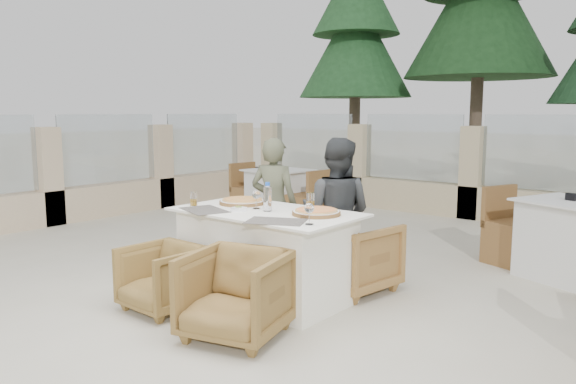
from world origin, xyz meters
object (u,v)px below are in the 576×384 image
Objects in this scene: olive_dish at (239,208)px; armchair_near_right at (236,295)px; armchair_far_left at (285,240)px; armchair_far_right at (353,256)px; water_bottle at (268,197)px; bg_table_a at (278,195)px; wine_glass_centre at (256,198)px; diner_right at (336,214)px; dining_table at (266,255)px; pizza_left at (242,201)px; wine_glass_corner at (309,213)px; diner_left at (274,205)px; armchair_near_left at (163,278)px; beer_glass_right at (310,201)px; bg_table_b at (569,240)px; pizza_right at (316,212)px; beer_glass_left at (194,199)px.

olive_dish is 0.16× the size of armchair_near_right.
armchair_far_left reaches higher than armchair_far_right.
bg_table_a is at bearing 128.51° from water_bottle.
wine_glass_centre is 0.76m from diner_right.
dining_table is 0.60m from pizza_left.
wine_glass_corner is at bearing -20.53° from dining_table.
bg_table_a is at bearing 133.27° from wine_glass_corner.
diner_left reaches higher than dining_table.
wine_glass_centre is 0.75m from diner_left.
diner_right is (0.67, -0.08, 0.36)m from armchair_far_left.
armchair_near_left is at bearing -154.86° from wine_glass_corner.
armchair_far_left is at bearing -172.84° from diner_left.
pizza_left is 0.37m from olive_dish.
wine_glass_centre is (-0.15, 0.02, -0.03)m from water_bottle.
water_bottle is 1.35× the size of wine_glass_centre.
water_bottle is 0.67m from wine_glass_corner.
beer_glass_right reaches higher than armchair_far_left.
diner_left is (-1.13, 0.91, -0.18)m from wine_glass_corner.
water_bottle is at bearing -125.07° from beer_glass_right.
wine_glass_corner reaches higher than beer_glass_right.
beer_glass_right is at bearing -38.71° from bg_table_a.
armchair_far_right is (0.65, 0.80, -0.47)m from olive_dish.
bg_table_a is at bearing 110.77° from armchair_near_right.
armchair_near_left is at bearing -106.83° from bg_table_b.
armchair_far_right is at bearing 72.00° from armchair_near_right.
diner_left reaches higher than armchair_near_left.
wine_glass_centre reaches higher than pizza_left.
armchair_near_left is at bearing -121.87° from water_bottle.
beer_glass_right is (0.22, 0.31, -0.05)m from water_bottle.
dining_table is 3.48m from bg_table_a.
diner_left reaches higher than water_bottle.
diner_right reaches higher than pizza_right.
wine_glass_corner is at bearing -19.89° from pizza_left.
armchair_near_left is (-0.28, -0.61, -0.52)m from olive_dish.
bg_table_a reaches higher than armchair_far_right.
armchair_near_right is at bearing 107.43° from armchair_far_left.
diner_right is 2.31m from bg_table_b.
beer_glass_right is at bearing 58.66° from armchair_near_left.
pizza_right reaches higher than bg_table_b.
beer_glass_left is (-1.14, -0.32, 0.04)m from pizza_right.
pizza_right reaches higher than armchair_near_left.
dining_table is 0.47m from olive_dish.
wine_glass_corner is 0.81m from armchair_near_right.
beer_glass_left is at bearing -164.30° from pizza_right.
pizza_left is 0.31× the size of diner_right.
dining_table reaches higher than armchair_far_right.
diner_left is (-0.11, -0.04, 0.35)m from armchair_far_left.
olive_dish reaches higher than bg_table_b.
armchair_far_left is (0.31, 0.92, -0.50)m from beer_glass_left.
wine_glass_corner is 1.50m from armchair_far_left.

